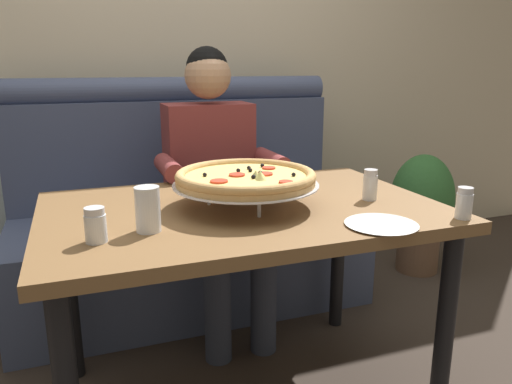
{
  "coord_description": "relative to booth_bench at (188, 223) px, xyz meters",
  "views": [
    {
      "loc": [
        -0.5,
        -1.5,
        1.19
      ],
      "look_at": [
        0.05,
        -0.01,
        0.78
      ],
      "focal_mm": 34.6,
      "sensor_mm": 36.0,
      "label": 1
    }
  ],
  "objects": [
    {
      "name": "potted_plant",
      "position": [
        1.35,
        -0.15,
        -0.01
      ],
      "size": [
        0.36,
        0.36,
        0.7
      ],
      "color": "brown",
      "rests_on": "ground_plane"
    },
    {
      "name": "dining_table",
      "position": [
        0.0,
        -0.89,
        0.25
      ],
      "size": [
        1.3,
        0.85,
        0.74
      ],
      "color": "brown",
      "rests_on": "ground_plane"
    },
    {
      "name": "shaker_pepper_flakes",
      "position": [
        0.44,
        -0.97,
        0.38
      ],
      "size": [
        0.05,
        0.05,
        0.11
      ],
      "color": "white",
      "rests_on": "dining_table"
    },
    {
      "name": "pizza",
      "position": [
        0.01,
        -0.9,
        0.43
      ],
      "size": [
        0.48,
        0.48,
        0.13
      ],
      "color": "silver",
      "rests_on": "dining_table"
    },
    {
      "name": "diner_main",
      "position": [
        0.08,
        -0.27,
        0.31
      ],
      "size": [
        0.54,
        0.64,
        1.27
      ],
      "color": "#2D3342",
      "rests_on": "ground_plane"
    },
    {
      "name": "booth_bench",
      "position": [
        0.0,
        0.0,
        0.0
      ],
      "size": [
        1.71,
        0.78,
        1.13
      ],
      "color": "#424C6B",
      "rests_on": "ground_plane"
    },
    {
      "name": "drinking_glass",
      "position": [
        -0.33,
        -1.05,
        0.4
      ],
      "size": [
        0.07,
        0.07,
        0.13
      ],
      "color": "silver",
      "rests_on": "dining_table"
    },
    {
      "name": "back_wall_with_window",
      "position": [
        0.0,
        0.57,
        1.0
      ],
      "size": [
        6.0,
        0.12,
        2.8
      ],
      "primitive_type": "cube",
      "color": "beige",
      "rests_on": "ground_plane"
    },
    {
      "name": "shaker_oregano",
      "position": [
        0.59,
        -1.26,
        0.38
      ],
      "size": [
        0.05,
        0.05,
        0.1
      ],
      "color": "white",
      "rests_on": "dining_table"
    },
    {
      "name": "shaker_parmesan",
      "position": [
        -0.48,
        -1.09,
        0.38
      ],
      "size": [
        0.06,
        0.06,
        0.1
      ],
      "color": "white",
      "rests_on": "dining_table"
    },
    {
      "name": "plate_near_left",
      "position": [
        0.31,
        -1.23,
        0.35
      ],
      "size": [
        0.22,
        0.22,
        0.02
      ],
      "color": "white",
      "rests_on": "dining_table"
    }
  ]
}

